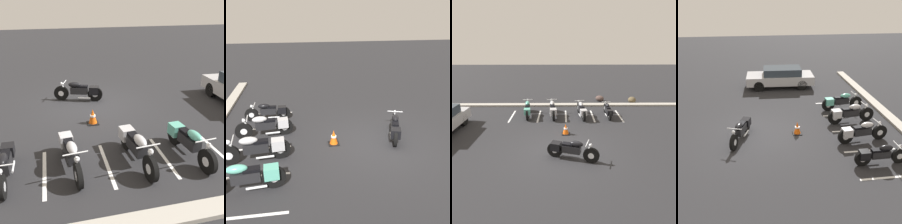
{
  "view_description": "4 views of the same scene",
  "coord_description": "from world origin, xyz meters",
  "views": [
    {
      "loc": [
        1.5,
        10.25,
        4.25
      ],
      "look_at": [
        -0.35,
        2.56,
        0.75
      ],
      "focal_mm": 42.0,
      "sensor_mm": 36.0,
      "label": 1
    },
    {
      "loc": [
        -8.37,
        2.88,
        4.79
      ],
      "look_at": [
        1.34,
        1.41,
        0.8
      ],
      "focal_mm": 42.0,
      "sensor_mm": 36.0,
      "label": 2
    },
    {
      "loc": [
        -0.01,
        -8.42,
        4.76
      ],
      "look_at": [
        0.1,
        2.64,
        0.88
      ],
      "focal_mm": 35.0,
      "sensor_mm": 36.0,
      "label": 3
    },
    {
      "loc": [
        10.21,
        0.11,
        5.63
      ],
      "look_at": [
        -0.8,
        1.56,
        0.62
      ],
      "focal_mm": 42.0,
      "sensor_mm": 36.0,
      "label": 4
    }
  ],
  "objects": [
    {
      "name": "stall_line_1",
      "position": [
        -1.45,
        4.38,
        0.0
      ],
      "size": [
        0.1,
        2.1,
        0.0
      ],
      "primitive_type": "cube",
      "color": "white",
      "rests_on": "ground"
    },
    {
      "name": "traffic_cone",
      "position": [
        0.18,
        1.75,
        0.26
      ],
      "size": [
        0.4,
        0.4,
        0.56
      ],
      "color": "black",
      "rests_on": "ground"
    },
    {
      "name": "motorcycle_black_featured",
      "position": [
        0.31,
        -0.65,
        0.45
      ],
      "size": [
        2.09,
        0.92,
        0.85
      ],
      "rotation": [
        0.0,
        0.0,
        -0.31
      ],
      "color": "black",
      "rests_on": "ground"
    },
    {
      "name": "stall_line_4",
      "position": [
        3.59,
        4.38,
        0.0
      ],
      "size": [
        0.1,
        2.1,
        0.0
      ],
      "primitive_type": "cube",
      "color": "white",
      "rests_on": "ground"
    },
    {
      "name": "stall_line_3",
      "position": [
        1.91,
        4.38,
        0.0
      ],
      "size": [
        0.1,
        2.1,
        0.0
      ],
      "primitive_type": "cube",
      "color": "white",
      "rests_on": "ground"
    },
    {
      "name": "ground",
      "position": [
        0.0,
        0.0,
        0.0
      ],
      "size": [
        60.0,
        60.0,
        0.0
      ],
      "primitive_type": "plane",
      "color": "#262628"
    },
    {
      "name": "parked_bike_2",
      "position": [
        1.19,
        4.23,
        0.46
      ],
      "size": [
        0.66,
        2.2,
        0.87
      ],
      "rotation": [
        0.0,
        0.0,
        1.68
      ],
      "color": "black",
      "rests_on": "ground"
    },
    {
      "name": "parked_bike_3",
      "position": [
        2.82,
        4.28,
        0.42
      ],
      "size": [
        0.56,
        1.98,
        0.78
      ],
      "rotation": [
        0.0,
        0.0,
        1.58
      ],
      "color": "black",
      "rests_on": "ground"
    },
    {
      "name": "parked_bike_0",
      "position": [
        -2.14,
        4.41,
        0.47
      ],
      "size": [
        0.66,
        2.25,
        0.88
      ],
      "rotation": [
        0.0,
        0.0,
        1.67
      ],
      "color": "black",
      "rests_on": "ground"
    },
    {
      "name": "parked_bike_1",
      "position": [
        -0.59,
        4.34,
        0.48
      ],
      "size": [
        0.67,
        2.31,
        0.91
      ],
      "rotation": [
        0.0,
        0.0,
        1.67
      ],
      "color": "black",
      "rests_on": "ground"
    },
    {
      "name": "stall_line_2",
      "position": [
        0.23,
        4.38,
        0.0
      ],
      "size": [
        0.1,
        2.1,
        0.0
      ],
      "primitive_type": "cube",
      "color": "white",
      "rests_on": "ground"
    },
    {
      "name": "stall_line_0",
      "position": [
        -3.13,
        4.38,
        0.0
      ],
      "size": [
        0.1,
        2.1,
        0.0
      ],
      "primitive_type": "cube",
      "color": "white",
      "rests_on": "ground"
    }
  ]
}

